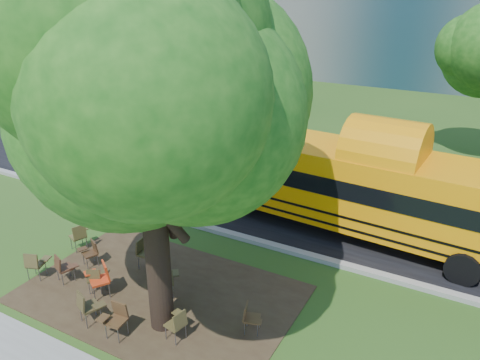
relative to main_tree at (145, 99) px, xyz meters
The scene contains 27 objects.
ground 5.91m from the main_tree, 141.69° to the left, with size 160.00×160.00×0.00m, color #264C17.
dirt_patch 5.57m from the main_tree, 130.86° to the left, with size 7.00×4.50×0.03m, color #382819.
asphalt_road 10.17m from the main_tree, 102.02° to the left, with size 80.00×8.00×0.04m, color black.
kerb_near 7.19m from the main_tree, 112.09° to the left, with size 80.00×0.25×0.14m, color gray.
kerb_far 13.74m from the main_tree, 98.15° to the left, with size 80.00×0.25×0.14m, color gray.
bg_tree_0 19.97m from the main_tree, 133.73° to the left, with size 5.20×5.20×7.18m.
bg_tree_1 27.28m from the main_tree, 143.01° to the left, with size 6.00×6.00×8.40m.
bg_tree_2 18.73m from the main_tree, 111.31° to the left, with size 4.80×4.80×6.62m.
main_tree is the anchor object (origin of this frame).
school_bus 8.24m from the main_tree, 63.07° to the left, with size 11.63×3.30×2.81m.
chair_0 6.44m from the main_tree, behind, with size 0.58×0.65×0.85m.
chair_1 5.97m from the main_tree, behind, with size 0.67×0.53×0.84m.
chair_2 5.47m from the main_tree, behind, with size 0.52×0.63×0.78m.
chair_3 5.27m from the main_tree, behind, with size 0.82×0.64×0.96m.
chair_4 5.19m from the main_tree, 152.35° to the right, with size 0.73×0.58×0.91m.
chair_5 5.02m from the main_tree, 131.22° to the right, with size 0.57×0.55×0.87m.
chair_6 4.99m from the main_tree, 21.24° to the right, with size 0.48×0.60×0.82m.
chair_7 5.39m from the main_tree, 21.07° to the left, with size 0.57×0.53×0.77m.
chair_8 6.67m from the main_tree, 160.19° to the left, with size 0.55×0.70×0.87m.
chair_9 6.08m from the main_tree, 162.03° to the left, with size 0.64×0.50×0.78m.
chair_10 5.52m from the main_tree, 138.11° to the left, with size 0.59×0.60×0.91m.
chair_11 5.00m from the main_tree, 121.41° to the left, with size 0.61×0.77×0.90m.
black_car 10.23m from the main_tree, 132.68° to the left, with size 1.63×4.05×1.38m, color black.
bg_car_silver 19.11m from the main_tree, 139.32° to the left, with size 1.58×4.54×1.49m, color #9C9DA2.
bg_car_red 16.79m from the main_tree, 130.68° to the left, with size 2.39×5.19×1.44m, color #5A1A0F.
pedestrian_a 23.32m from the main_tree, 145.57° to the left, with size 0.57×0.38×1.57m, color #38427E.
pedestrian_b 22.78m from the main_tree, 143.65° to the left, with size 0.77×0.60×1.58m, color #80694C.
Camera 1 is at (7.64, -8.34, 7.56)m, focal length 35.00 mm.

